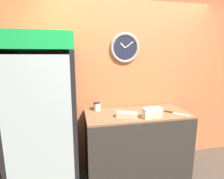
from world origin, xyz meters
TOP-DOWN VIEW (x-y plane):
  - wall_back at (-0.00, 1.25)m, footprint 5.20×0.10m
  - prep_counter at (0.00, 0.88)m, footprint 1.44×0.65m
  - beverage_cooler at (-1.23, 0.89)m, footprint 0.80×0.73m
  - sandwich_stack_bottom at (0.12, 0.66)m, footprint 0.26×0.13m
  - sandwich_stack_middle at (0.12, 0.66)m, footprint 0.25×0.13m
  - sandwich_flat_left at (-0.19, 0.74)m, footprint 0.28×0.20m
  - chefs_knife at (0.49, 0.76)m, footprint 0.27×0.26m
  - condiment_jar at (-0.54, 1.11)m, footprint 0.10×0.10m

SIDE VIEW (x-z plane):
  - prep_counter at x=0.00m, z-range 0.00..0.92m
  - chefs_knife at x=0.49m, z-range 0.92..0.94m
  - sandwich_stack_bottom at x=0.12m, z-range 0.92..0.99m
  - sandwich_flat_left at x=-0.19m, z-range 0.92..0.99m
  - condiment_jar at x=-0.54m, z-range 0.92..1.05m
  - sandwich_stack_middle at x=0.12m, z-range 0.99..1.05m
  - beverage_cooler at x=-1.23m, z-range 0.10..2.05m
  - wall_back at x=0.00m, z-range 0.01..2.71m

